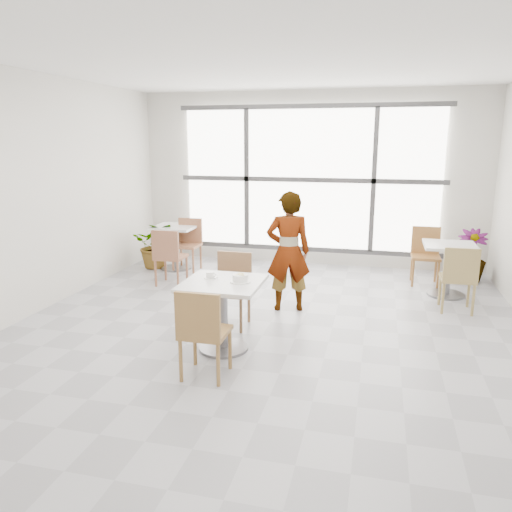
% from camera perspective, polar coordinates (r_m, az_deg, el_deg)
% --- Properties ---
extents(floor, '(7.00, 7.00, 0.00)m').
position_cam_1_polar(floor, '(5.69, 0.74, -9.17)').
color(floor, '#9E9EA5').
rests_on(floor, ground).
extents(ceiling, '(7.00, 7.00, 0.00)m').
position_cam_1_polar(ceiling, '(5.32, 0.85, 22.22)').
color(ceiling, white).
rests_on(ceiling, ground).
extents(wall_back, '(6.00, 0.00, 6.00)m').
position_cam_1_polar(wall_back, '(8.73, 6.14, 8.79)').
color(wall_back, silver).
rests_on(wall_back, ground).
extents(wall_front, '(6.00, 0.00, 6.00)m').
position_cam_1_polar(wall_front, '(2.13, -21.56, -6.12)').
color(wall_front, silver).
rests_on(wall_front, ground).
extents(wall_left, '(0.00, 7.00, 7.00)m').
position_cam_1_polar(wall_left, '(6.66, -25.38, 6.22)').
color(wall_left, silver).
rests_on(wall_left, ground).
extents(window, '(4.60, 0.07, 2.52)m').
position_cam_1_polar(window, '(8.66, 6.08, 8.76)').
color(window, white).
rests_on(window, ground).
extents(main_table, '(0.80, 0.80, 0.75)m').
position_cam_1_polar(main_table, '(5.17, -3.85, -5.37)').
color(main_table, silver).
rests_on(main_table, ground).
extents(chair_near, '(0.42, 0.42, 0.87)m').
position_cam_1_polar(chair_near, '(4.56, -6.24, -8.32)').
color(chair_near, olive).
rests_on(chair_near, ground).
extents(chair_far, '(0.42, 0.42, 0.87)m').
position_cam_1_polar(chair_far, '(5.89, -2.77, -3.23)').
color(chair_far, '#87603F').
rests_on(chair_far, ground).
extents(oatmeal_bowl, '(0.21, 0.21, 0.09)m').
position_cam_1_polar(oatmeal_bowl, '(5.05, -1.83, -2.56)').
color(oatmeal_bowl, white).
rests_on(oatmeal_bowl, main_table).
extents(coffee_cup, '(0.16, 0.13, 0.07)m').
position_cam_1_polar(coffee_cup, '(5.22, -5.32, -2.25)').
color(coffee_cup, white).
rests_on(coffee_cup, main_table).
extents(person, '(0.65, 0.51, 1.55)m').
position_cam_1_polar(person, '(6.33, 3.76, 0.51)').
color(person, black).
rests_on(person, ground).
extents(bg_table_left, '(0.70, 0.70, 0.75)m').
position_cam_1_polar(bg_table_left, '(8.54, -9.28, 1.72)').
color(bg_table_left, silver).
rests_on(bg_table_left, ground).
extents(bg_table_right, '(0.70, 0.70, 0.75)m').
position_cam_1_polar(bg_table_right, '(7.47, 21.36, -0.70)').
color(bg_table_right, silver).
rests_on(bg_table_right, ground).
extents(bg_chair_left_near, '(0.42, 0.42, 0.87)m').
position_cam_1_polar(bg_chair_left_near, '(7.54, -10.08, 0.26)').
color(bg_chair_left_near, '#925C42').
rests_on(bg_chair_left_near, ground).
extents(bg_chair_left_far, '(0.42, 0.42, 0.87)m').
position_cam_1_polar(bg_chair_left_far, '(8.47, -7.83, 1.78)').
color(bg_chair_left_far, '#9C6445').
rests_on(bg_chair_left_far, ground).
extents(bg_chair_right_near, '(0.42, 0.42, 0.87)m').
position_cam_1_polar(bg_chair_right_near, '(6.77, 22.41, -2.04)').
color(bg_chair_right_near, '#9C854E').
rests_on(bg_chair_right_near, ground).
extents(bg_chair_right_far, '(0.42, 0.42, 0.87)m').
position_cam_1_polar(bg_chair_right_far, '(8.01, 19.00, 0.50)').
color(bg_chair_right_far, '#986433').
rests_on(bg_chair_right_far, ground).
extents(plant_left, '(0.88, 0.82, 0.80)m').
position_cam_1_polar(plant_left, '(8.70, -11.50, 1.28)').
color(plant_left, '#477C35').
rests_on(plant_left, ground).
extents(plant_right, '(0.52, 0.52, 0.83)m').
position_cam_1_polar(plant_right, '(8.38, 23.54, 0.04)').
color(plant_right, '#4E8B45').
rests_on(plant_right, ground).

